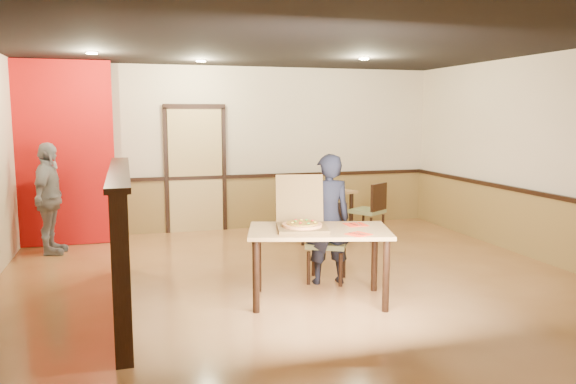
% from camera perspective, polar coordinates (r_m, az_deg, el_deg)
% --- Properties ---
extents(floor, '(7.00, 7.00, 0.00)m').
position_cam_1_polar(floor, '(6.68, 1.40, -9.43)').
color(floor, '#C3834B').
rests_on(floor, ground).
extents(ceiling, '(7.00, 7.00, 0.00)m').
position_cam_1_polar(ceiling, '(6.43, 1.49, 15.13)').
color(ceiling, black).
rests_on(ceiling, wall_back).
extents(wall_back, '(7.00, 0.00, 7.00)m').
position_cam_1_polar(wall_back, '(9.79, -4.78, 4.42)').
color(wall_back, beige).
rests_on(wall_back, floor).
extents(wall_right, '(0.00, 7.00, 7.00)m').
position_cam_1_polar(wall_right, '(8.17, 25.57, 2.99)').
color(wall_right, beige).
rests_on(wall_right, floor).
extents(wainscot_back, '(7.00, 0.04, 0.90)m').
position_cam_1_polar(wainscot_back, '(9.86, -4.68, -1.10)').
color(wainscot_back, olive).
rests_on(wainscot_back, floor).
extents(chair_rail_back, '(7.00, 0.06, 0.06)m').
position_cam_1_polar(chair_rail_back, '(9.78, -4.69, 1.60)').
color(chair_rail_back, black).
rests_on(chair_rail_back, wall_back).
extents(wainscot_right, '(0.04, 7.00, 0.90)m').
position_cam_1_polar(wainscot_right, '(8.28, 25.02, -3.58)').
color(wainscot_right, olive).
rests_on(wainscot_right, floor).
extents(chair_rail_right, '(0.06, 7.00, 0.06)m').
position_cam_1_polar(chair_rail_right, '(8.19, 25.11, -0.36)').
color(chair_rail_right, black).
rests_on(chair_rail_right, wall_right).
extents(back_door, '(0.90, 0.06, 2.10)m').
position_cam_1_polar(back_door, '(9.65, -9.37, 2.21)').
color(back_door, '#DAB770').
rests_on(back_door, wall_back).
extents(booth_partition, '(0.20, 3.10, 1.44)m').
position_cam_1_polar(booth_partition, '(6.01, -16.52, -4.48)').
color(booth_partition, black).
rests_on(booth_partition, floor).
extents(red_accent_panel, '(1.60, 0.20, 2.78)m').
position_cam_1_polar(red_accent_panel, '(9.15, -22.26, 3.62)').
color(red_accent_panel, red).
rests_on(red_accent_panel, floor).
extents(spot_a, '(0.14, 0.14, 0.02)m').
position_cam_1_polar(spot_a, '(7.93, -19.29, 13.19)').
color(spot_a, beige).
rests_on(spot_a, ceiling).
extents(spot_b, '(0.14, 0.14, 0.02)m').
position_cam_1_polar(spot_b, '(8.69, -8.86, 13.03)').
color(spot_b, beige).
rests_on(spot_b, ceiling).
extents(spot_c, '(0.14, 0.14, 0.02)m').
position_cam_1_polar(spot_c, '(8.32, 7.73, 13.28)').
color(spot_c, beige).
rests_on(spot_c, ceiling).
extents(main_table, '(1.64, 1.20, 0.79)m').
position_cam_1_polar(main_table, '(5.97, 3.16, -4.80)').
color(main_table, '#AE7F49').
rests_on(main_table, floor).
extents(diner_chair, '(0.62, 0.62, 0.93)m').
position_cam_1_polar(diner_chair, '(6.80, 4.04, -4.73)').
color(diner_chair, olive).
rests_on(diner_chair, floor).
extents(side_chair_left, '(0.57, 0.57, 0.97)m').
position_cam_1_polar(side_chair_left, '(8.68, 2.73, -1.80)').
color(side_chair_left, olive).
rests_on(side_chair_left, floor).
extents(side_chair_right, '(0.63, 0.63, 0.91)m').
position_cam_1_polar(side_chair_right, '(9.04, 8.42, -1.67)').
color(side_chair_right, olive).
rests_on(side_chair_right, floor).
extents(side_table, '(0.87, 0.87, 0.74)m').
position_cam_1_polar(side_table, '(9.40, 4.19, -0.85)').
color(side_table, '#AE7F49').
rests_on(side_table, floor).
extents(diner, '(0.58, 0.40, 1.54)m').
position_cam_1_polar(diner, '(6.60, 4.05, -2.77)').
color(diner, black).
rests_on(diner, floor).
extents(passerby, '(0.55, 0.99, 1.60)m').
position_cam_1_polar(passerby, '(8.65, -23.10, -0.64)').
color(passerby, gray).
rests_on(passerby, floor).
extents(pizza_box, '(0.63, 0.70, 0.55)m').
position_cam_1_polar(pizza_box, '(5.93, 1.40, -3.11)').
color(pizza_box, brown).
rests_on(pizza_box, main_table).
extents(pizza, '(0.53, 0.53, 0.03)m').
position_cam_1_polar(pizza, '(5.88, 1.46, -3.38)').
color(pizza, '#F29E58').
rests_on(pizza, pizza_box).
extents(napkin_near, '(0.27, 0.27, 0.01)m').
position_cam_1_polar(napkin_near, '(5.72, 7.18, -4.27)').
color(napkin_near, red).
rests_on(napkin_near, main_table).
extents(napkin_far, '(0.23, 0.23, 0.01)m').
position_cam_1_polar(napkin_far, '(6.21, 6.89, -3.29)').
color(napkin_far, red).
rests_on(napkin_far, main_table).
extents(condiment, '(0.06, 0.06, 0.15)m').
position_cam_1_polar(condiment, '(9.19, 3.90, 0.52)').
color(condiment, brown).
rests_on(condiment, side_table).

